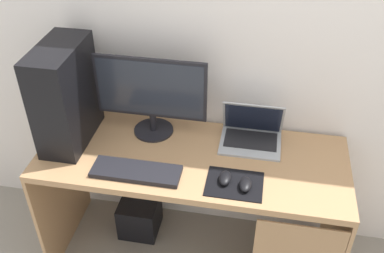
# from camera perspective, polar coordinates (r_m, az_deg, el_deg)

# --- Properties ---
(ground_plane) EXTENTS (8.00, 8.00, 0.00)m
(ground_plane) POSITION_cam_1_polar(r_m,az_deg,el_deg) (2.73, -0.00, -15.96)
(ground_plane) COLOR gray
(wall_back) EXTENTS (4.00, 0.05, 2.60)m
(wall_back) POSITION_cam_1_polar(r_m,az_deg,el_deg) (2.18, 1.71, 13.12)
(wall_back) COLOR silver
(wall_back) RESTS_ON ground_plane
(desk) EXTENTS (1.53, 0.59, 0.75)m
(desk) POSITION_cam_1_polar(r_m,az_deg,el_deg) (2.27, 0.46, -6.90)
(desk) COLOR #A37A51
(desk) RESTS_ON ground_plane
(pc_tower) EXTENTS (0.19, 0.40, 0.52)m
(pc_tower) POSITION_cam_1_polar(r_m,az_deg,el_deg) (2.24, -16.02, 3.91)
(pc_tower) COLOR black
(pc_tower) RESTS_ON desk
(monitor) EXTENTS (0.57, 0.21, 0.43)m
(monitor) POSITION_cam_1_polar(r_m,az_deg,el_deg) (2.22, -5.32, 4.12)
(monitor) COLOR black
(monitor) RESTS_ON desk
(laptop) EXTENTS (0.31, 0.24, 0.23)m
(laptop) POSITION_cam_1_polar(r_m,az_deg,el_deg) (2.27, 7.65, -0.95)
(laptop) COLOR #9EA3A8
(laptop) RESTS_ON desk
(keyboard) EXTENTS (0.42, 0.14, 0.02)m
(keyboard) POSITION_cam_1_polar(r_m,az_deg,el_deg) (2.10, -7.20, -5.77)
(keyboard) COLOR black
(keyboard) RESTS_ON desk
(mousepad) EXTENTS (0.26, 0.20, 0.00)m
(mousepad) POSITION_cam_1_polar(r_m,az_deg,el_deg) (2.04, 5.49, -7.37)
(mousepad) COLOR black
(mousepad) RESTS_ON desk
(mouse_left) EXTENTS (0.06, 0.10, 0.03)m
(mouse_left) POSITION_cam_1_polar(r_m,az_deg,el_deg) (2.04, 4.29, -6.64)
(mouse_left) COLOR black
(mouse_left) RESTS_ON mousepad
(mouse_right) EXTENTS (0.06, 0.10, 0.03)m
(mouse_right) POSITION_cam_1_polar(r_m,az_deg,el_deg) (2.02, 6.90, -7.42)
(mouse_right) COLOR black
(mouse_right) RESTS_ON mousepad
(subwoofer) EXTENTS (0.23, 0.23, 0.23)m
(subwoofer) POSITION_cam_1_polar(r_m,az_deg,el_deg) (2.78, -6.75, -11.34)
(subwoofer) COLOR black
(subwoofer) RESTS_ON ground_plane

